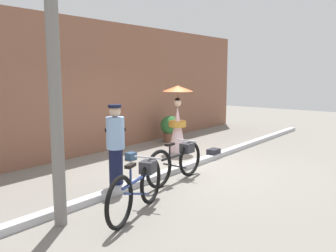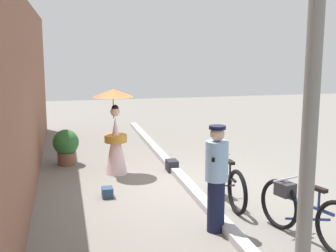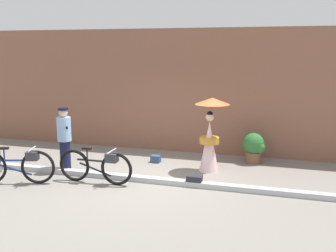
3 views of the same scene
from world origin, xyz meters
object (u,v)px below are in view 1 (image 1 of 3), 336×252
bicycle_near_officer (138,187)px  utility_pole (53,58)px  potted_plant_by_door (170,127)px  backpack_spare (214,153)px  person_with_parasol (178,118)px  bicycle_far_side (177,161)px  person_officer (116,145)px  backpack_on_pavement (131,156)px

bicycle_near_officer → utility_pole: bearing=149.3°
potted_plant_by_door → backpack_spare: (-1.12, -2.29, -0.33)m
backpack_spare → utility_pole: bearing=-175.7°
utility_pole → person_with_parasol: bearing=17.8°
person_with_parasol → potted_plant_by_door: size_ratio=2.21×
bicycle_near_officer → utility_pole: size_ratio=0.38×
bicycle_far_side → person_with_parasol: (2.28, 1.67, 0.54)m
utility_pole → person_officer: bearing=17.8°
bicycle_far_side → person_officer: 1.36m
backpack_spare → utility_pole: utility_pole is taller
bicycle_near_officer → potted_plant_by_door: bearing=32.8°
bicycle_far_side → backpack_on_pavement: 2.16m
bicycle_far_side → person_officer: person_officer is taller
bicycle_far_side → person_with_parasol: 2.88m
backpack_on_pavement → potted_plant_by_door: bearing=15.4°
potted_plant_by_door → backpack_spare: size_ratio=2.50×
bicycle_near_officer → backpack_on_pavement: bicycle_near_officer is taller
utility_pole → potted_plant_by_door: bearing=23.7°
bicycle_far_side → person_with_parasol: bearing=36.3°
potted_plant_by_door → backpack_spare: bearing=-116.1°
person_with_parasol → backpack_spare: person_with_parasol is taller
backpack_on_pavement → utility_pole: (-3.50, -1.95, 2.30)m
bicycle_near_officer → person_officer: 1.34m
person_officer → potted_plant_by_door: (4.45, 2.14, -0.39)m
utility_pole → bicycle_near_officer: bearing=-30.7°
person_with_parasol → backpack_on_pavement: bearing=167.8°
bicycle_far_side → backpack_spare: 2.24m
potted_plant_by_door → bicycle_near_officer: bearing=-147.2°
bicycle_far_side → backpack_spare: bicycle_far_side is taller
bicycle_near_officer → utility_pole: 2.29m
backpack_on_pavement → person_officer: bearing=-142.8°
potted_plant_by_door → utility_pole: size_ratio=0.17×
bicycle_far_side → person_officer: (-1.15, 0.57, 0.44)m
person_with_parasol → backpack_spare: size_ratio=5.50×
backpack_spare → bicycle_far_side: bearing=-169.0°
person_officer → backpack_on_pavement: size_ratio=6.57×
potted_plant_by_door → backpack_spare: potted_plant_by_door is taller
bicycle_far_side → backpack_on_pavement: (0.74, 2.01, -0.32)m
potted_plant_by_door → backpack_on_pavement: (-2.56, -0.71, -0.37)m
person_officer → backpack_spare: 3.41m
bicycle_far_side → utility_pole: size_ratio=0.38×
bicycle_far_side → potted_plant_by_door: bearing=39.4°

